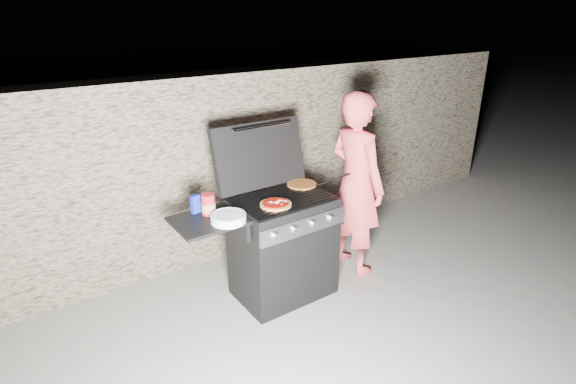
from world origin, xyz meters
TOP-DOWN VIEW (x-y plane):
  - ground at (0.00, 0.00)m, footprint 50.00×50.00m
  - stone_wall at (0.00, 1.05)m, footprint 8.00×0.35m
  - gas_grill at (-0.25, 0.00)m, footprint 1.34×0.79m
  - pizza_topped at (-0.13, -0.09)m, footprint 0.31×0.31m
  - pizza_plain at (0.30, 0.14)m, footprint 0.27×0.27m
  - sauce_jar at (-0.62, 0.08)m, footprint 0.13×0.13m
  - blue_carton at (-0.69, 0.16)m, footprint 0.07×0.05m
  - plate_stack at (-0.57, -0.12)m, footprint 0.30×0.30m
  - person at (0.79, -0.02)m, footprint 0.42×0.63m
  - tongs at (0.57, 0.00)m, footprint 0.49×0.11m

SIDE VIEW (x-z plane):
  - ground at x=0.00m, z-range 0.00..0.00m
  - gas_grill at x=-0.25m, z-range 0.00..0.91m
  - person at x=0.79m, z-range 0.00..1.71m
  - stone_wall at x=0.00m, z-range 0.00..1.80m
  - pizza_plain at x=0.30m, z-range 0.91..0.92m
  - pizza_topped at x=-0.13m, z-range 0.91..0.94m
  - plate_stack at x=-0.57m, z-range 0.90..0.96m
  - tongs at x=0.57m, z-range 0.91..1.01m
  - blue_carton at x=-0.69m, z-range 0.90..1.05m
  - sauce_jar at x=-0.62m, z-range 0.90..1.06m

